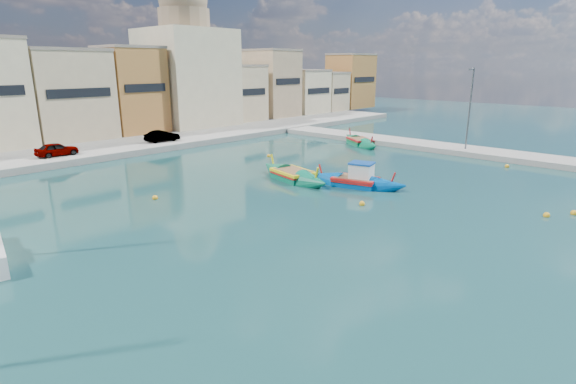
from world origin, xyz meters
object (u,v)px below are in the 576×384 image
quay_street_lamp (469,108)px  luzzu_green (293,176)px  church_block (187,64)px  luzzu_blue_cabin (356,182)px  luzzu_cyan_mid (360,142)px

quay_street_lamp → luzzu_green: (-18.59, 5.39, -4.07)m
church_block → luzzu_blue_cabin: (-9.55, -33.12, -8.08)m
church_block → quay_street_lamp: church_block is taller
luzzu_green → luzzu_cyan_mid: bearing=17.0°
luzzu_blue_cabin → luzzu_green: 4.78m
quay_street_lamp → luzzu_green: bearing=163.8°
luzzu_cyan_mid → luzzu_green: 16.88m
quay_street_lamp → church_block: bearing=102.3°
church_block → quay_street_lamp: bearing=-77.7°
luzzu_cyan_mid → luzzu_blue_cabin: bearing=-147.0°
luzzu_blue_cabin → luzzu_green: luzzu_blue_cabin is taller
quay_street_lamp → luzzu_cyan_mid: size_ratio=1.03×
church_block → luzzu_cyan_mid: church_block is taller
luzzu_blue_cabin → luzzu_cyan_mid: size_ratio=0.99×
quay_street_lamp → luzzu_green: quay_street_lamp is taller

